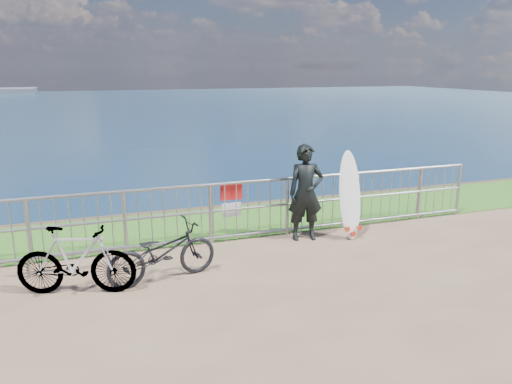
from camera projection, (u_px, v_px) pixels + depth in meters
name	position (u px, v px, depth m)	size (l,w,h in m)	color
grass_strip	(221.00, 223.00, 10.28)	(120.00, 120.00, 0.00)	#29601A
railing	(238.00, 210.00, 9.14)	(10.06, 0.10, 1.13)	gray
surfer	(306.00, 193.00, 9.13)	(0.65, 0.43, 1.78)	black
surfboard	(350.00, 198.00, 9.24)	(0.44, 0.41, 1.65)	white
bicycle_near	(162.00, 252.00, 7.44)	(0.59, 1.70, 0.89)	black
bicycle_far	(76.00, 260.00, 6.99)	(0.47, 1.67, 1.00)	black
bike_rack	(77.00, 255.00, 7.79)	(1.64, 0.05, 0.34)	gray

